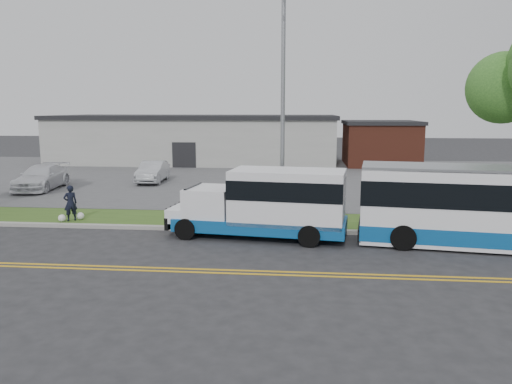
# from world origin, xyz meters

# --- Properties ---
(ground) EXTENTS (140.00, 140.00, 0.00)m
(ground) POSITION_xyz_m (0.00, 0.00, 0.00)
(ground) COLOR #28282B
(ground) RESTS_ON ground
(lane_line_north) EXTENTS (70.00, 0.12, 0.01)m
(lane_line_north) POSITION_xyz_m (0.00, -3.85, 0.01)
(lane_line_north) COLOR gold
(lane_line_north) RESTS_ON ground
(lane_line_south) EXTENTS (70.00, 0.12, 0.01)m
(lane_line_south) POSITION_xyz_m (0.00, -4.15, 0.01)
(lane_line_south) COLOR gold
(lane_line_south) RESTS_ON ground
(curb) EXTENTS (80.00, 0.30, 0.15)m
(curb) POSITION_xyz_m (0.00, 1.10, 0.07)
(curb) COLOR #9E9B93
(curb) RESTS_ON ground
(verge) EXTENTS (80.00, 3.30, 0.10)m
(verge) POSITION_xyz_m (0.00, 2.90, 0.05)
(verge) COLOR #32531B
(verge) RESTS_ON ground
(parking_lot) EXTENTS (80.00, 25.00, 0.10)m
(parking_lot) POSITION_xyz_m (0.00, 17.00, 0.05)
(parking_lot) COLOR #4C4C4F
(parking_lot) RESTS_ON ground
(commercial_building) EXTENTS (25.40, 10.40, 4.35)m
(commercial_building) POSITION_xyz_m (-6.00, 27.00, 2.18)
(commercial_building) COLOR #9E9E99
(commercial_building) RESTS_ON ground
(brick_wing) EXTENTS (6.30, 7.30, 3.90)m
(brick_wing) POSITION_xyz_m (10.50, 26.00, 1.96)
(brick_wing) COLOR brown
(brick_wing) RESTS_ON ground
(streetlight_near) EXTENTS (0.35, 1.53, 9.50)m
(streetlight_near) POSITION_xyz_m (3.00, 2.73, 5.23)
(streetlight_near) COLOR gray
(streetlight_near) RESTS_ON verge
(shuttle_bus) EXTENTS (7.12, 3.08, 2.65)m
(shuttle_bus) POSITION_xyz_m (2.66, 0.27, 1.41)
(shuttle_bus) COLOR #0D4F92
(shuttle_bus) RESTS_ON ground
(transit_bus) EXTENTS (10.67, 3.78, 2.90)m
(transit_bus) POSITION_xyz_m (11.23, -0.42, 1.47)
(transit_bus) COLOR white
(transit_bus) RESTS_ON ground
(pedestrian) EXTENTS (0.68, 0.65, 1.56)m
(pedestrian) POSITION_xyz_m (-6.14, 1.90, 0.88)
(pedestrian) COLOR black
(pedestrian) RESTS_ON verge
(parked_car_a) EXTENTS (1.73, 4.29, 1.39)m
(parked_car_a) POSITION_xyz_m (-6.09, 13.61, 0.79)
(parked_car_a) COLOR silver
(parked_car_a) RESTS_ON parking_lot
(parked_car_b) EXTENTS (2.49, 5.17, 1.45)m
(parked_car_b) POSITION_xyz_m (-11.90, 10.02, 0.83)
(parked_car_b) COLOR white
(parked_car_b) RESTS_ON parking_lot
(grocery_bag_left) EXTENTS (0.32, 0.32, 0.32)m
(grocery_bag_left) POSITION_xyz_m (-6.44, 1.65, 0.26)
(grocery_bag_left) COLOR white
(grocery_bag_left) RESTS_ON verge
(grocery_bag_right) EXTENTS (0.32, 0.32, 0.32)m
(grocery_bag_right) POSITION_xyz_m (-5.84, 2.15, 0.26)
(grocery_bag_right) COLOR white
(grocery_bag_right) RESTS_ON verge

